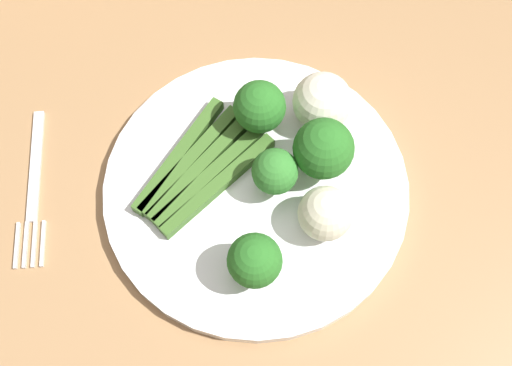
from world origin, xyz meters
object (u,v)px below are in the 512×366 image
broccoli_outer_edge (323,149)px  cauliflower_near_fork (325,213)px  plate (256,188)px  fork (34,189)px  asparagus_bundle (200,169)px  cauliflower_left (322,102)px  broccoli_near_center (255,261)px  dining_table (207,289)px  broccoli_front (260,107)px  broccoli_back_right (275,172)px

broccoli_outer_edge → cauliflower_near_fork: (0.01, 0.06, -0.01)m
plate → fork: bearing=-12.4°
asparagus_bundle → broccoli_outer_edge: broccoli_outer_edge is taller
plate → cauliflower_left: 0.10m
cauliflower_near_fork → fork: cauliflower_near_fork is taller
plate → broccoli_near_center: broccoli_near_center is taller
dining_table → broccoli_front: (-0.08, -0.12, 0.16)m
broccoli_front → broccoli_outer_edge: 0.07m
dining_table → cauliflower_near_fork: size_ratio=23.45×
broccoli_near_center → cauliflower_left: size_ratio=1.02×
broccoli_outer_edge → cauliflower_left: broccoli_outer_edge is taller
dining_table → cauliflower_near_fork: (-0.12, -0.01, 0.15)m
asparagus_bundle → broccoli_outer_edge: 0.12m
fork → dining_table: bearing=61.7°
plate → cauliflower_near_fork: bearing=136.3°
asparagus_bundle → dining_table: bearing=-139.5°
broccoli_back_right → fork: bearing=-12.4°
dining_table → broccoli_outer_edge: bearing=-154.3°
plate → fork: plate is taller
broccoli_near_center → asparagus_bundle: bearing=-73.9°
plate → cauliflower_near_fork: 0.08m
broccoli_back_right → cauliflower_left: 0.09m
plate → broccoli_front: 0.08m
broccoli_outer_edge → plate: bearing=4.6°
asparagus_bundle → broccoli_back_right: broccoli_back_right is taller
dining_table → broccoli_front: bearing=-124.6°
dining_table → cauliflower_left: bearing=-140.8°
broccoli_near_center → broccoli_outer_edge: broccoli_outer_edge is taller
broccoli_near_center → plate: bearing=-102.6°
plate → cauliflower_left: bearing=-142.3°
plate → broccoli_front: size_ratio=4.73×
plate → broccoli_back_right: broccoli_back_right is taller
broccoli_outer_edge → fork: (0.27, -0.04, -0.05)m
cauliflower_near_fork → broccoli_front: bearing=-72.3°
asparagus_bundle → broccoli_near_center: bearing=-112.0°
broccoli_back_right → broccoli_near_center: bearing=65.9°
broccoli_near_center → broccoli_back_right: size_ratio=1.11×
cauliflower_near_fork → cauliflower_left: bearing=-102.7°
cauliflower_near_fork → cauliflower_left: cauliflower_left is taller
dining_table → asparagus_bundle: (-0.02, -0.08, 0.13)m
cauliflower_left → plate: bearing=37.7°
dining_table → asparagus_bundle: 0.15m
broccoli_back_right → fork: size_ratio=0.32×
plate → fork: 0.22m
broccoli_outer_edge → broccoli_back_right: size_ratio=1.31×
broccoli_back_right → cauliflower_left: bearing=-133.6°
dining_table → cauliflower_left: 0.24m
asparagus_bundle → fork: (0.16, -0.02, -0.02)m
asparagus_bundle → cauliflower_near_fork: 0.13m
broccoli_near_center → cauliflower_near_fork: bearing=-155.5°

